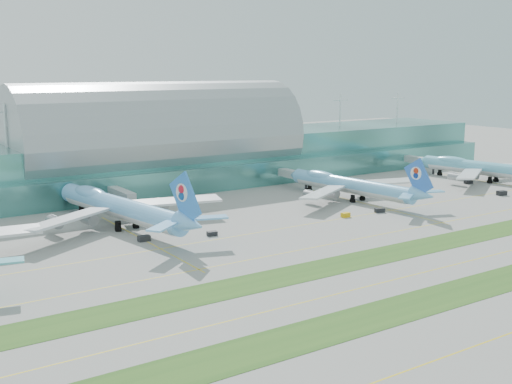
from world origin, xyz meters
TOP-DOWN VIEW (x-y plane):
  - ground at (0.00, 0.00)m, footprint 700.00×700.00m
  - terminal at (0.01, 128.79)m, footprint 340.00×69.10m
  - grass_strip_near at (0.00, -28.00)m, footprint 420.00×12.00m
  - grass_strip_far at (0.00, 2.00)m, footprint 420.00×12.00m
  - taxiline_b at (0.00, -14.00)m, footprint 420.00×0.35m
  - taxiline_c at (0.00, 18.00)m, footprint 420.00×0.35m
  - taxiline_d at (0.00, 40.00)m, footprint 420.00×0.35m
  - airliner_b at (-41.35, 69.53)m, footprint 68.50×78.52m
  - airliner_c at (46.60, 61.78)m, footprint 60.44×69.02m
  - airliner_d at (122.38, 59.48)m, footprint 61.74×70.79m
  - gse_c at (-41.77, 49.82)m, footprint 3.51×2.22m
  - gse_d at (-22.52, 44.41)m, footprint 3.22×2.21m
  - gse_e at (26.34, 40.99)m, footprint 2.90×1.78m
  - gse_f at (40.64, 39.68)m, footprint 3.78×2.42m
  - gse_g at (101.61, 35.56)m, footprint 4.10×2.88m
  - gse_h at (112.09, 59.60)m, footprint 3.78×2.39m

SIDE VIEW (x-z plane):
  - ground at x=0.00m, z-range 0.00..0.00m
  - taxiline_b at x=0.00m, z-range 0.00..0.01m
  - taxiline_c at x=0.00m, z-range 0.00..0.01m
  - taxiline_d at x=0.00m, z-range 0.00..0.01m
  - grass_strip_near at x=0.00m, z-range 0.00..0.08m
  - grass_strip_far at x=0.00m, z-range 0.00..0.08m
  - gse_d at x=-22.52m, z-range 0.00..1.32m
  - gse_e at x=26.34m, z-range 0.00..1.46m
  - gse_f at x=40.64m, z-range 0.00..1.48m
  - gse_c at x=-41.77m, z-range 0.00..1.60m
  - gse_h at x=112.09m, z-range 0.00..1.71m
  - gse_g at x=101.61m, z-range 0.00..1.80m
  - airliner_c at x=46.60m, z-range -3.64..15.36m
  - airliner_d at x=122.38m, z-range -3.74..15.80m
  - airliner_b at x=-41.35m, z-range -4.15..17.52m
  - terminal at x=0.01m, z-range -3.77..32.23m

